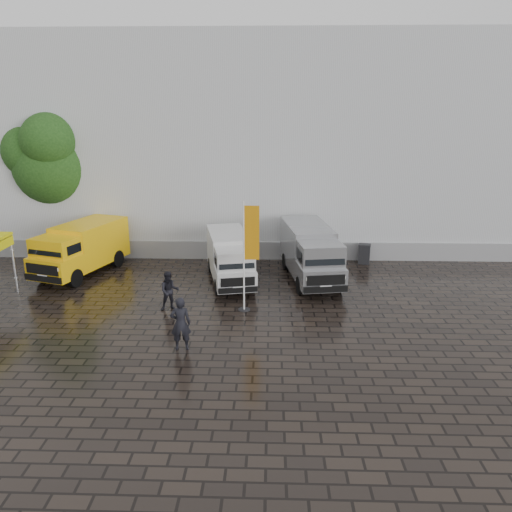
{
  "coord_description": "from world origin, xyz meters",
  "views": [
    {
      "loc": [
        0.55,
        -18.71,
        8.17
      ],
      "look_at": [
        -0.11,
        2.2,
        1.9
      ],
      "focal_mm": 35.0,
      "sensor_mm": 36.0,
      "label": 1
    }
  ],
  "objects_px": {
    "person_front": "(181,324)",
    "van_silver": "(311,254)",
    "flagpole": "(248,252)",
    "van_white": "(230,259)",
    "person_tent": "(170,291)",
    "van_yellow": "(81,250)",
    "wheelie_bin": "(364,254)"
  },
  "relations": [
    {
      "from": "van_silver",
      "to": "flagpole",
      "type": "bearing_deg",
      "value": -134.41
    },
    {
      "from": "flagpole",
      "to": "person_tent",
      "type": "distance_m",
      "value": 3.7
    },
    {
      "from": "wheelie_bin",
      "to": "person_front",
      "type": "height_order",
      "value": "person_front"
    },
    {
      "from": "person_tent",
      "to": "van_silver",
      "type": "bearing_deg",
      "value": 18.01
    },
    {
      "from": "van_white",
      "to": "flagpole",
      "type": "height_order",
      "value": "flagpole"
    },
    {
      "from": "van_white",
      "to": "person_tent",
      "type": "height_order",
      "value": "van_white"
    },
    {
      "from": "van_silver",
      "to": "flagpole",
      "type": "distance_m",
      "value": 5.04
    },
    {
      "from": "van_silver",
      "to": "wheelie_bin",
      "type": "distance_m",
      "value": 4.27
    },
    {
      "from": "flagpole",
      "to": "person_front",
      "type": "distance_m",
      "value": 4.49
    },
    {
      "from": "van_white",
      "to": "person_front",
      "type": "relative_size",
      "value": 2.71
    },
    {
      "from": "person_front",
      "to": "person_tent",
      "type": "relative_size",
      "value": 1.17
    },
    {
      "from": "van_silver",
      "to": "person_front",
      "type": "relative_size",
      "value": 3.06
    },
    {
      "from": "flagpole",
      "to": "wheelie_bin",
      "type": "distance_m",
      "value": 9.24
    },
    {
      "from": "van_silver",
      "to": "van_yellow",
      "type": "bearing_deg",
      "value": 168.58
    },
    {
      "from": "van_white",
      "to": "wheelie_bin",
      "type": "xyz_separation_m",
      "value": [
        7.04,
        3.19,
        -0.61
      ]
    },
    {
      "from": "van_white",
      "to": "van_silver",
      "type": "relative_size",
      "value": 0.89
    },
    {
      "from": "van_silver",
      "to": "person_front",
      "type": "xyz_separation_m",
      "value": [
        -5.03,
        -7.55,
        -0.32
      ]
    },
    {
      "from": "flagpole",
      "to": "wheelie_bin",
      "type": "relative_size",
      "value": 4.33
    },
    {
      "from": "van_yellow",
      "to": "van_silver",
      "type": "bearing_deg",
      "value": 15.23
    },
    {
      "from": "van_white",
      "to": "van_silver",
      "type": "height_order",
      "value": "van_silver"
    },
    {
      "from": "flagpole",
      "to": "person_front",
      "type": "relative_size",
      "value": 2.37
    },
    {
      "from": "person_front",
      "to": "van_silver",
      "type": "bearing_deg",
      "value": -131.31
    },
    {
      "from": "van_silver",
      "to": "person_tent",
      "type": "xyz_separation_m",
      "value": [
        -6.12,
        -4.02,
        -0.46
      ]
    },
    {
      "from": "van_yellow",
      "to": "wheelie_bin",
      "type": "relative_size",
      "value": 5.1
    },
    {
      "from": "van_white",
      "to": "wheelie_bin",
      "type": "height_order",
      "value": "van_white"
    },
    {
      "from": "van_white",
      "to": "person_tent",
      "type": "xyz_separation_m",
      "value": [
        -2.22,
        -3.62,
        -0.31
      ]
    },
    {
      "from": "van_silver",
      "to": "person_front",
      "type": "bearing_deg",
      "value": -132.42
    },
    {
      "from": "van_yellow",
      "to": "person_tent",
      "type": "bearing_deg",
      "value": -22.35
    },
    {
      "from": "van_silver",
      "to": "van_white",
      "type": "bearing_deg",
      "value": 177.12
    },
    {
      "from": "van_yellow",
      "to": "van_white",
      "type": "distance_m",
      "value": 7.66
    },
    {
      "from": "van_yellow",
      "to": "van_silver",
      "type": "xyz_separation_m",
      "value": [
        11.5,
        -0.54,
        0.04
      ]
    },
    {
      "from": "person_tent",
      "to": "van_yellow",
      "type": "bearing_deg",
      "value": 124.48
    }
  ]
}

